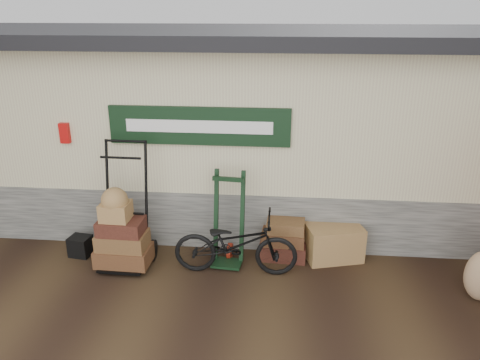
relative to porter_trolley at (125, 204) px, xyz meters
name	(u,v)px	position (x,y,z in m)	size (l,w,h in m)	color
ground	(213,283)	(1.31, -0.48, -0.92)	(80.00, 80.00, 0.00)	black
station_building	(233,121)	(1.31, 2.26, 0.70)	(14.40, 4.10, 3.20)	#4C4C47
porter_trolley	(125,204)	(0.00, 0.00, 0.00)	(0.92, 0.69, 1.83)	black
green_barrow	(228,219)	(1.47, 0.12, -0.22)	(0.50, 0.42, 1.39)	black
suitcase_stack	(283,239)	(2.26, 0.32, -0.61)	(0.69, 0.43, 0.61)	#381912
wicker_hamper	(333,242)	(3.00, 0.37, -0.66)	(0.80, 0.52, 0.52)	#8E5F39
black_trunk	(81,246)	(-0.78, 0.09, -0.76)	(0.30, 0.26, 0.30)	black
bicycle	(236,241)	(1.60, -0.17, -0.42)	(1.73, 0.60, 1.00)	black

